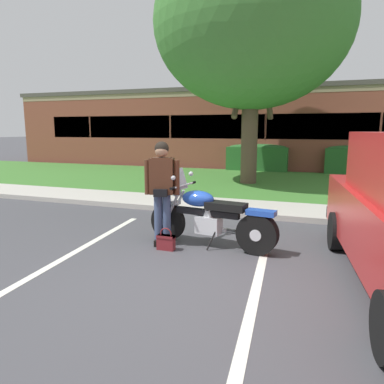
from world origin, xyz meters
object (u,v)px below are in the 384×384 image
at_px(shade_tree, 252,24).
at_px(hedge_center_left, 357,160).
at_px(handbag, 166,241).
at_px(hedge_left, 257,157).
at_px(rider_person, 162,186).
at_px(brick_building, 279,129).
at_px(motorcycle, 214,218).

xyz_separation_m(shade_tree, hedge_center_left, (3.76, 4.07, -4.58)).
bearing_deg(hedge_center_left, shade_tree, -132.77).
relative_size(handbag, hedge_left, 0.13).
height_order(rider_person, brick_building, brick_building).
distance_m(shade_tree, hedge_center_left, 7.19).
relative_size(rider_person, handbag, 4.74).
relative_size(handbag, brick_building, 0.01).
xyz_separation_m(rider_person, hedge_center_left, (3.84, 11.14, -0.34)).
xyz_separation_m(motorcycle, hedge_center_left, (3.00, 10.96, 0.16)).
relative_size(handbag, hedge_center_left, 0.14).
distance_m(shade_tree, hedge_left, 6.14).
distance_m(rider_person, hedge_center_left, 11.79).
xyz_separation_m(shade_tree, brick_building, (-0.06, 9.41, -3.30)).
height_order(motorcycle, brick_building, brick_building).
bearing_deg(motorcycle, shade_tree, 96.30).
bearing_deg(shade_tree, handbag, -89.41).
relative_size(motorcycle, hedge_center_left, 0.88).
xyz_separation_m(rider_person, shade_tree, (0.08, 7.07, 4.24)).
bearing_deg(handbag, hedge_left, 92.26).
distance_m(rider_person, handbag, 0.89).
relative_size(rider_person, hedge_center_left, 0.67).
height_order(handbag, hedge_center_left, hedge_center_left).
distance_m(hedge_left, hedge_center_left, 4.14).
bearing_deg(hedge_center_left, brick_building, 125.60).
bearing_deg(shade_tree, hedge_center_left, 47.23).
distance_m(handbag, hedge_left, 11.37).
distance_m(rider_person, brick_building, 16.51).
distance_m(motorcycle, hedge_left, 11.02).
bearing_deg(handbag, hedge_center_left, 72.00).
height_order(motorcycle, rider_person, rider_person).
bearing_deg(hedge_left, motorcycle, -84.10).
distance_m(motorcycle, rider_person, 0.99).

